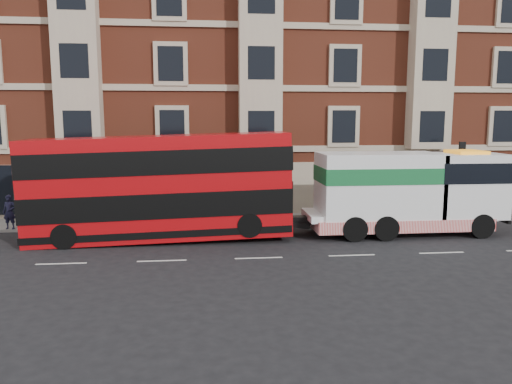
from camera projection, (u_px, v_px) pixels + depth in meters
The scene contains 8 objects.
ground at pixel (259, 258), 20.85m from camera, with size 120.00×120.00×0.00m, color black.
sidewalk at pixel (244, 220), 28.22m from camera, with size 90.00×3.00×0.15m, color slate.
victorian_terrace at pixel (242, 55), 34.17m from camera, with size 45.00×12.00×20.40m.
lamp_post_west at pixel (131, 179), 25.95m from camera, with size 0.35×0.15×4.35m.
lamp_post_east at pixel (461, 175), 27.77m from camera, with size 0.35×0.15×4.35m.
double_decker_bus at pixel (160, 185), 23.59m from camera, with size 12.29×2.82×4.98m.
tow_truck at pixel (405, 191), 24.88m from camera, with size 9.85×2.91×4.10m.
pedestrian at pixel (9, 212), 25.51m from camera, with size 0.64×0.42×1.77m, color black.
Camera 1 is at (-2.19, -20.09, 5.82)m, focal length 35.00 mm.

